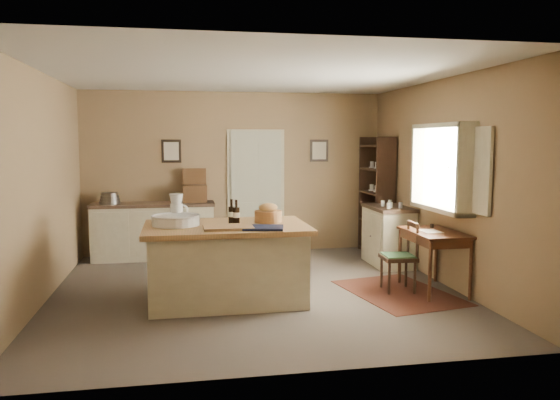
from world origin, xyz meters
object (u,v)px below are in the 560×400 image
at_px(shelving_unit, 379,196).
at_px(writing_desk, 434,239).
at_px(sideboard, 154,229).
at_px(work_island, 226,261).
at_px(right_cabinet, 388,235).
at_px(desk_chair, 398,258).

bearing_deg(shelving_unit, writing_desk, -93.67).
bearing_deg(sideboard, writing_desk, -36.35).
distance_m(work_island, right_cabinet, 2.98).
bearing_deg(work_island, right_cabinet, 29.16).
distance_m(work_island, shelving_unit, 3.62).
bearing_deg(work_island, desk_chair, 0.37).
height_order(work_island, desk_chair, work_island).
xyz_separation_m(sideboard, writing_desk, (3.54, -2.61, 0.19)).
relative_size(sideboard, right_cabinet, 1.95).
xyz_separation_m(sideboard, right_cabinet, (3.54, -1.08, -0.02)).
height_order(sideboard, desk_chair, sideboard).
relative_size(writing_desk, desk_chair, 1.14).
bearing_deg(shelving_unit, desk_chair, -104.38).
bearing_deg(sideboard, right_cabinet, -16.95).
height_order(work_island, sideboard, work_island).
distance_m(right_cabinet, shelving_unit, 0.99).
bearing_deg(right_cabinet, writing_desk, -89.99).
relative_size(writing_desk, right_cabinet, 0.98).
bearing_deg(right_cabinet, sideboard, 163.05).
xyz_separation_m(right_cabinet, shelving_unit, (0.15, 0.83, 0.52)).
distance_m(writing_desk, right_cabinet, 1.54).
distance_m(sideboard, shelving_unit, 3.73).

